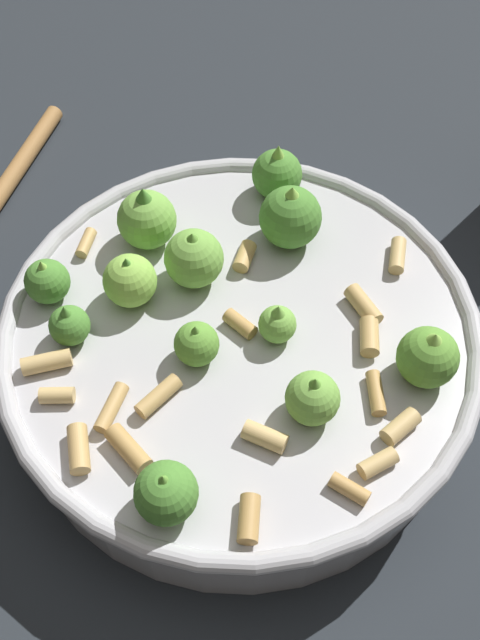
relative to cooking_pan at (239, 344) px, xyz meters
The scene contains 3 objects.
ground_plane 0.04m from the cooking_pan, ahead, with size 2.40×2.40×0.00m, color #23282D.
cooking_pan is the anchor object (origin of this frame).
wooden_spoon 0.29m from the cooking_pan, 155.81° to the right, with size 0.18×0.16×0.02m.
Camera 1 is at (0.26, -0.13, 0.48)m, focal length 41.25 mm.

